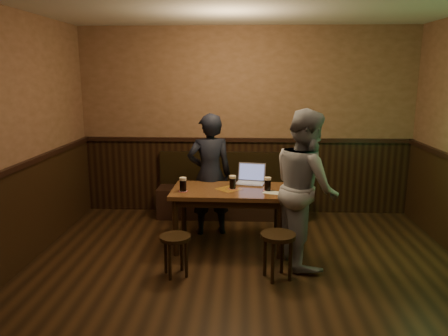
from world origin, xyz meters
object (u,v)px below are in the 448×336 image
at_px(pub_table, 229,197).
at_px(pint_mid, 233,182).
at_px(person_suit, 210,174).
at_px(person_grey, 306,187).
at_px(bench, 232,196).
at_px(stool_right, 278,243).
at_px(pint_right, 268,184).
at_px(laptop, 251,178).
at_px(stool_left, 176,244).
at_px(pint_left, 183,184).

xyz_separation_m(pub_table, pint_mid, (0.05, 0.02, 0.18)).
height_order(person_suit, person_grey, person_grey).
bearing_deg(pub_table, bench, 90.85).
bearing_deg(stool_right, pint_right, 95.37).
height_order(pub_table, person_suit, person_suit).
height_order(pint_mid, laptop, laptop).
height_order(stool_left, pint_right, pint_right).
bearing_deg(pint_mid, stool_right, -60.14).
bearing_deg(pint_mid, person_grey, -26.71).
relative_size(bench, pint_mid, 13.15).
bearing_deg(laptop, bench, 117.72).
bearing_deg(laptop, pint_right, -49.79).
bearing_deg(pint_mid, pint_right, -8.66).
distance_m(bench, person_suit, 0.94).
xyz_separation_m(pub_table, person_grey, (0.87, -0.40, 0.23)).
height_order(pub_table, pint_right, pint_right).
relative_size(pint_mid, pint_right, 1.01).
bearing_deg(person_suit, laptop, 149.76).
distance_m(laptop, person_grey, 0.93).
xyz_separation_m(pint_right, person_suit, (-0.74, 0.52, -0.01)).
bearing_deg(pub_table, pint_mid, 19.64).
distance_m(stool_left, pint_left, 0.84).
height_order(bench, laptop, laptop).
bearing_deg(stool_right, person_grey, 53.81).
xyz_separation_m(pint_left, laptop, (0.81, 0.43, -0.02)).
height_order(laptop, person_grey, person_grey).
height_order(pint_left, laptop, laptop).
distance_m(person_suit, person_grey, 1.44).
relative_size(pub_table, person_grey, 0.79).
bearing_deg(person_grey, pint_right, 37.79).
xyz_separation_m(pub_table, stool_right, (0.54, -0.85, -0.25)).
xyz_separation_m(bench, person_grey, (0.87, -1.62, 0.56)).
distance_m(bench, stool_right, 2.14).
height_order(stool_left, pint_left, pint_left).
bearing_deg(stool_right, pub_table, 122.55).
xyz_separation_m(pint_mid, laptop, (0.22, 0.29, -0.02)).
bearing_deg(bench, person_suit, -109.83).
relative_size(pub_table, pint_left, 8.11).
bearing_deg(pint_right, pint_mid, 171.34).
bearing_deg(person_grey, pint_mid, 52.06).
height_order(stool_left, person_suit, person_suit).
distance_m(pub_table, stool_right, 1.04).
height_order(pub_table, person_grey, person_grey).
bearing_deg(pint_left, bench, 68.07).
height_order(bench, pint_right, bench).
distance_m(stool_right, pint_left, 1.37).
bearing_deg(person_suit, stool_right, 108.02).
relative_size(bench, person_suit, 1.36).
xyz_separation_m(stool_right, pint_left, (-1.08, 0.72, 0.43)).
distance_m(bench, pub_table, 1.26).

